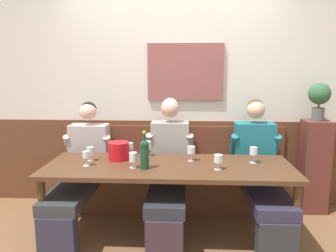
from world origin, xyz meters
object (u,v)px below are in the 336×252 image
at_px(potted_plant, 319,97).
at_px(person_right_seat, 169,165).
at_px(person_left_seat, 260,168).
at_px(wine_glass_right_end, 133,158).
at_px(wine_glass_by_bottle, 254,151).
at_px(person_center_right_seat, 81,166).
at_px(dining_table, 169,173).
at_px(wine_glass_center_rear, 147,146).
at_px(wine_glass_left_end, 191,151).
at_px(wine_glass_mid_right, 86,156).
at_px(wine_glass_mid_left, 90,151).
at_px(ice_bucket, 119,151).
at_px(wine_glass_near_bucket, 218,159).
at_px(wine_glass_center_front, 130,147).
at_px(wall_bench, 171,185).
at_px(wine_bottle_clear_water, 144,153).

bearing_deg(potted_plant, person_right_seat, -166.85).
distance_m(person_left_seat, wine_glass_right_end, 1.31).
bearing_deg(wine_glass_right_end, wine_glass_by_bottle, 10.80).
relative_size(person_center_right_seat, wine_glass_by_bottle, 8.11).
xyz_separation_m(dining_table, wine_glass_center_rear, (-0.23, 0.31, 0.18)).
bearing_deg(wine_glass_right_end, wine_glass_left_end, 25.39).
bearing_deg(person_right_seat, wine_glass_mid_right, -152.76).
height_order(dining_table, wine_glass_by_bottle, wine_glass_by_bottle).
distance_m(person_center_right_seat, wine_glass_mid_left, 0.34).
bearing_deg(wine_glass_by_bottle, person_center_right_seat, 173.63).
height_order(person_left_seat, wine_glass_mid_left, person_left_seat).
distance_m(ice_bucket, wine_glass_by_bottle, 1.30).
relative_size(wine_glass_near_bucket, wine_glass_center_front, 0.97).
xyz_separation_m(person_left_seat, wine_glass_center_front, (-1.32, -0.02, 0.20)).
bearing_deg(dining_table, wine_glass_center_front, 145.07).
bearing_deg(wine_glass_near_bucket, dining_table, 165.19).
xyz_separation_m(wine_glass_mid_right, wine_glass_center_front, (0.35, 0.35, -0.00)).
bearing_deg(wine_glass_center_rear, wine_glass_mid_right, -144.25).
bearing_deg(person_center_right_seat, dining_table, -17.96).
bearing_deg(wine_glass_mid_right, wall_bench, 43.76).
distance_m(wine_glass_center_front, wine_glass_mid_left, 0.40).
xyz_separation_m(ice_bucket, potted_plant, (2.10, 0.53, 0.49)).
bearing_deg(potted_plant, person_left_seat, -150.68).
bearing_deg(wine_glass_mid_right, wine_glass_center_front, 45.58).
height_order(wine_glass_center_front, potted_plant, potted_plant).
distance_m(person_left_seat, potted_plant, 1.04).
height_order(dining_table, person_right_seat, person_right_seat).
xyz_separation_m(dining_table, ice_bucket, (-0.50, 0.16, 0.16)).
bearing_deg(dining_table, potted_plant, 23.36).
bearing_deg(wine_glass_left_end, wine_glass_mid_right, -167.60).
distance_m(wine_glass_by_bottle, wine_glass_mid_left, 1.56).
relative_size(person_center_right_seat, wine_glass_right_end, 8.69).
xyz_separation_m(ice_bucket, wine_glass_mid_right, (-0.26, -0.22, 0.01)).
relative_size(person_right_seat, wine_glass_by_bottle, 8.40).
distance_m(person_right_seat, wine_glass_left_end, 0.35).
bearing_deg(person_right_seat, potted_plant, 13.15).
height_order(wine_bottle_clear_water, wine_glass_by_bottle, wine_bottle_clear_water).
xyz_separation_m(ice_bucket, wine_glass_near_bucket, (0.94, -0.27, 0.01)).
bearing_deg(wine_glass_mid_left, potted_plant, 14.08).
height_order(person_right_seat, wine_glass_center_front, person_right_seat).
relative_size(wine_glass_by_bottle, wine_glass_center_rear, 1.00).
xyz_separation_m(wine_glass_right_end, wine_glass_mid_right, (-0.44, 0.04, 0.00)).
xyz_separation_m(person_left_seat, wine_glass_by_bottle, (-0.11, -0.20, 0.22)).
bearing_deg(wine_glass_center_rear, wine_glass_mid_left, -158.40).
bearing_deg(dining_table, wine_glass_mid_left, 172.71).
bearing_deg(ice_bucket, wine_glass_center_front, 55.72).
height_order(dining_table, potted_plant, potted_plant).
distance_m(person_center_right_seat, wine_glass_by_bottle, 1.75).
distance_m(wall_bench, wine_glass_by_bottle, 1.12).
bearing_deg(wine_bottle_clear_water, person_right_seat, 66.19).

